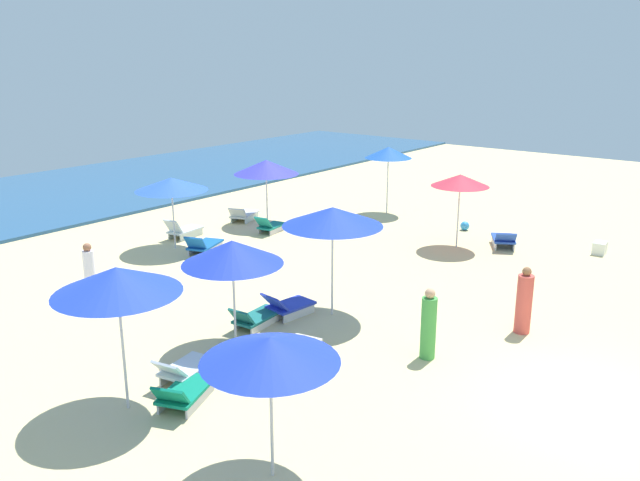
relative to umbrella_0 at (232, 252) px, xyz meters
The scene contains 24 objects.
ground_plane 7.53m from the umbrella_0, 71.91° to the right, with size 60.00×60.00×0.00m, color beige.
umbrella_0 is the anchor object (origin of this frame).
lounge_chair_0_0 2.29m from the umbrella_0, 22.36° to the left, with size 1.46×0.70×0.60m.
lounge_chair_0_1 2.39m from the umbrella_0, 85.43° to the right, with size 1.61×0.90×0.75m.
umbrella_1 9.87m from the umbrella_0, ahead, with size 1.87×1.87×2.43m.
lounge_chair_1_0 11.08m from the umbrella_0, ahead, with size 1.48×1.23×0.65m.
umbrella_2 3.02m from the umbrella_0, behind, with size 2.22×2.22×2.69m.
lounge_chair_2_0 2.58m from the umbrella_0, 169.55° to the right, with size 1.36×0.86×0.64m.
lounge_chair_2_1 3.15m from the umbrella_0, 156.81° to the right, with size 1.46×1.09×0.62m.
umbrella_3 13.11m from the umbrella_0, 18.11° to the left, with size 1.83×1.83×2.65m.
umbrella_4 4.61m from the umbrella_0, 127.81° to the right, with size 2.05×2.05×2.28m.
umbrella_6 10.71m from the umbrella_0, 38.95° to the left, with size 2.39×2.39×2.40m.
lounge_chair_6_0 11.33m from the umbrella_0, 43.75° to the left, with size 1.60×1.13×0.62m.
lounge_chair_6_1 9.62m from the umbrella_0, 37.83° to the left, with size 1.37×0.76×0.68m.
umbrella_7 2.84m from the umbrella_0, 10.77° to the right, with size 2.40×2.40×2.70m.
lounge_chair_7_0 2.80m from the umbrella_0, ahead, with size 1.35×0.81×0.67m.
umbrella_8 7.97m from the umbrella_0, 59.56° to the left, with size 2.31×2.31×2.35m.
lounge_chair_8_0 7.50m from the umbrella_0, 53.37° to the left, with size 1.61×1.12×0.68m.
lounge_chair_8_1 9.39m from the umbrella_0, 56.61° to the left, with size 1.46×0.78×0.76m.
beachgoer_0 4.37m from the umbrella_0, 58.81° to the right, with size 0.37×0.37×1.55m.
beachgoer_1 5.19m from the umbrella_0, 93.38° to the left, with size 0.39×0.39×1.53m.
beachgoer_2 6.67m from the umbrella_0, 44.78° to the right, with size 0.39×0.39×1.57m.
beach_ball_0 12.18m from the umbrella_0, ahead, with size 0.32×0.32×0.32m, color #2D8FD3.
cooler_box_1 12.89m from the umbrella_0, 19.31° to the right, with size 0.50×0.37×0.39m, color white.
Camera 1 is at (-11.34, -2.63, 6.19)m, focal length 36.63 mm.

